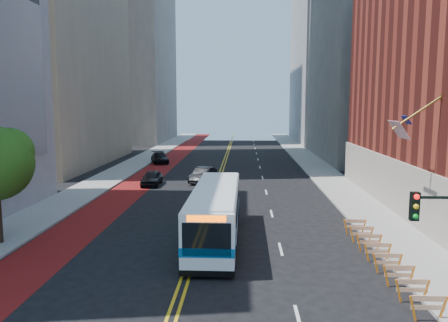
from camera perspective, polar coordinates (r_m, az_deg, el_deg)
The scene contains 15 objects.
ground at distance 19.68m, azimuth -5.75°, elevation -16.82°, with size 160.00×160.00×0.00m, color black.
sidewalk_left at distance 50.59m, azimuth -14.34°, elevation -1.89°, with size 4.00×140.00×0.15m, color gray.
sidewalk_right at distance 49.29m, azimuth 13.45°, elevation -2.10°, with size 4.00×140.00×0.15m, color gray.
bus_lane_paint at distance 49.61m, azimuth -10.02°, elevation -2.04°, with size 3.60×140.00×0.01m, color maroon.
center_line_inner at distance 48.50m, azimuth -0.84°, elevation -2.14°, with size 0.14×140.00×0.01m, color gold.
center_line_outer at distance 48.48m, azimuth -0.41°, elevation -2.14°, with size 0.14×140.00×0.01m, color gold.
lane_dashes at distance 56.36m, azimuth 4.71°, elevation -0.81°, with size 0.14×98.20×0.01m.
midrise_right_near at distance 69.83m, azimuth 20.36°, elevation 16.82°, with size 18.00×26.00×40.00m, color slate.
midrise_right_far at distance 99.99m, azimuth 15.66°, elevation 18.38°, with size 20.00×28.00×55.00m, color gray.
construction_barriers at distance 23.46m, azimuth 19.98°, elevation -11.40°, with size 1.42×10.91×1.00m.
traffic_signal at distance 16.33m, azimuth 27.14°, elevation -8.86°, with size 2.21×0.34×5.07m.
transit_bus at distance 25.97m, azimuth -1.09°, elevation -6.78°, with size 2.66×11.82×3.25m.
car_a at distance 44.33m, azimuth -9.42°, elevation -2.20°, with size 1.72×4.28×1.46m, color black.
car_b at distance 45.37m, azimuth -2.74°, elevation -1.83°, with size 1.62×4.65×1.53m, color black.
car_c at distance 60.77m, azimuth -8.38°, elevation 0.42°, with size 2.06×5.06×1.47m, color black.
Camera 1 is at (2.69, -17.74, 8.07)m, focal length 35.00 mm.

